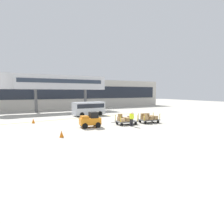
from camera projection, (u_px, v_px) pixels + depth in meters
ground_plane at (127, 129)px, 18.17m from camera, size 120.00×120.00×0.00m
apron_lead_line at (74, 118)px, 25.42m from camera, size 20.12×2.53×0.01m
terminal_building at (64, 94)px, 40.73m from camera, size 50.11×2.51×6.46m
jet_bridge at (52, 83)px, 33.60m from camera, size 18.83×3.00×6.71m
baggage_tug at (90, 120)px, 18.99m from camera, size 2.18×1.38×1.58m
baggage_cart_lead at (125, 120)px, 20.65m from camera, size 3.05×1.58×1.19m
baggage_cart_middle at (149, 118)px, 21.79m from camera, size 3.05×1.58×1.11m
baggage_handler at (132, 118)px, 19.46m from camera, size 0.49×0.51×1.56m
shuttle_van at (89, 108)px, 28.38m from camera, size 4.92×2.24×2.10m
safety_cone_near at (62, 134)px, 14.80m from camera, size 0.36×0.36×0.55m
safety_cone_far at (33, 121)px, 21.50m from camera, size 0.36×0.36×0.55m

